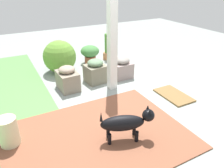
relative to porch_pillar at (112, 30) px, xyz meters
name	(u,v)px	position (x,y,z in m)	size (l,w,h in m)	color
ground_plane	(113,96)	(-0.31, 0.14, -1.12)	(12.00, 12.00, 0.00)	gray
brick_path	(97,137)	(-1.21, 0.88, -1.11)	(1.80, 2.40, 0.02)	brown
porch_pillar	(112,30)	(0.00, 0.00, 0.00)	(0.15, 0.15, 2.25)	white
stone_planter_nearest	(122,68)	(0.34, -0.42, -0.91)	(0.38, 0.39, 0.45)	gray
stone_planter_near	(96,71)	(0.40, 0.17, -0.89)	(0.41, 0.43, 0.48)	gray
stone_planter_mid	(68,79)	(0.35, 0.78, -0.91)	(0.49, 0.36, 0.47)	gray
round_shrub	(60,57)	(1.24, 0.65, -0.76)	(0.72, 0.72, 0.72)	#609134
terracotta_pot_broad	(90,53)	(1.45, -0.16, -0.86)	(0.46, 0.46, 0.44)	#9C4E35
terracotta_pot_tall	(107,50)	(1.51, -0.66, -0.88)	(0.21, 0.21, 0.66)	#B77649
dog	(126,122)	(-1.43, 0.56, -0.84)	(0.38, 0.70, 0.49)	black
ceramic_urn	(8,132)	(-0.81, 1.92, -0.92)	(0.25, 0.25, 0.40)	beige
doormat	(174,95)	(-0.83, -0.83, -1.11)	(0.69, 0.42, 0.03)	brown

